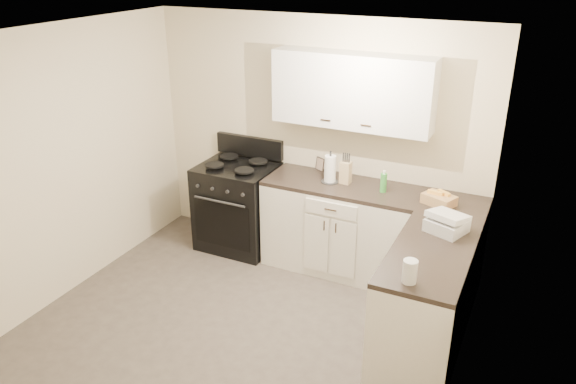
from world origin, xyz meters
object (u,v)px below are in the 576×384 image
at_px(knife_block, 346,173).
at_px(countertop_grill, 446,226).
at_px(wicker_basket, 439,200).
at_px(paper_towel, 330,169).
at_px(stove, 238,207).

height_order(knife_block, countertop_grill, knife_block).
bearing_deg(wicker_basket, paper_towel, 176.48).
bearing_deg(countertop_grill, paper_towel, 176.18).
distance_m(stove, paper_towel, 1.22).
xyz_separation_m(stove, wicker_basket, (2.14, -0.04, 0.53)).
height_order(stove, paper_towel, paper_towel).
bearing_deg(stove, countertop_grill, -13.37).
bearing_deg(wicker_basket, stove, 178.85).
bearing_deg(knife_block, paper_towel, -161.27).
height_order(paper_towel, countertop_grill, paper_towel).
relative_size(wicker_basket, countertop_grill, 0.97).
height_order(paper_towel, wicker_basket, paper_towel).
distance_m(stove, countertop_grill, 2.43).
height_order(wicker_basket, countertop_grill, countertop_grill).
relative_size(knife_block, countertop_grill, 0.77).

